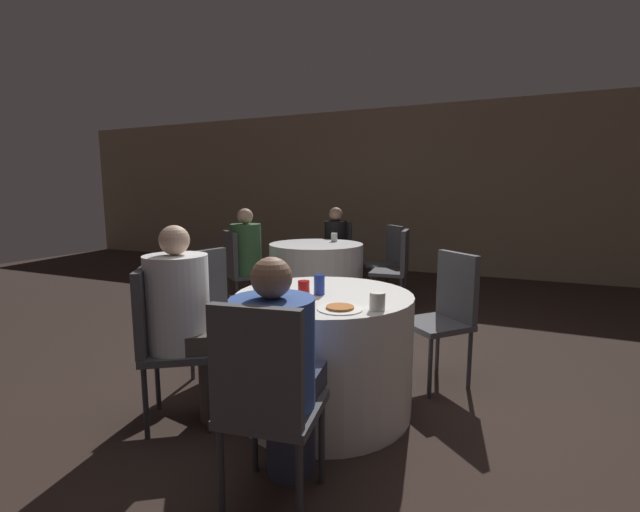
# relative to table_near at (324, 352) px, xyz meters

# --- Properties ---
(ground_plane) EXTENTS (16.00, 16.00, 0.00)m
(ground_plane) POSITION_rel_table_near_xyz_m (0.09, 0.07, -0.37)
(ground_plane) COLOR #332621
(wall_back) EXTENTS (16.00, 0.06, 2.80)m
(wall_back) POSITION_rel_table_near_xyz_m (0.09, 5.04, 1.03)
(wall_back) COLOR gray
(wall_back) RESTS_ON ground_plane
(table_near) EXTENTS (1.10, 1.10, 0.75)m
(table_near) POSITION_rel_table_near_xyz_m (0.00, 0.00, 0.00)
(table_near) COLOR white
(table_near) RESTS_ON ground_plane
(table_far) EXTENTS (1.14, 1.14, 0.75)m
(table_far) POSITION_rel_table_near_xyz_m (-1.11, 2.36, 0.00)
(table_far) COLOR white
(table_far) RESTS_ON ground_plane
(chair_near_northeast) EXTENTS (0.57, 0.57, 0.94)m
(chair_near_northeast) POSITION_rel_table_near_xyz_m (0.65, 0.71, 0.19)
(chair_near_northeast) COLOR #47474C
(chair_near_northeast) RESTS_ON ground_plane
(chair_near_south) EXTENTS (0.46, 0.46, 0.94)m
(chair_near_south) POSITION_rel_table_near_xyz_m (0.14, -0.95, 0.19)
(chair_near_south) COLOR #47474C
(chair_near_south) RESTS_ON ground_plane
(chair_near_west) EXTENTS (0.46, 0.46, 0.94)m
(chair_near_west) POSITION_rel_table_near_xyz_m (-0.95, 0.15, 0.19)
(chair_near_west) COLOR #47474C
(chair_near_west) RESTS_ON ground_plane
(chair_near_southwest) EXTENTS (0.56, 0.56, 0.94)m
(chair_near_southwest) POSITION_rel_table_near_xyz_m (-0.80, -0.54, 0.19)
(chair_near_southwest) COLOR #47474C
(chair_near_southwest) RESTS_ON ground_plane
(chair_far_southwest) EXTENTS (0.56, 0.56, 0.94)m
(chair_far_southwest) POSITION_rel_table_near_xyz_m (-1.72, 1.58, 0.19)
(chair_far_southwest) COLOR #47474C
(chair_far_southwest) RESTS_ON ground_plane
(chair_far_northeast) EXTENTS (0.56, 0.56, 0.94)m
(chair_far_northeast) POSITION_rel_table_near_xyz_m (-0.38, 3.02, 0.19)
(chair_far_northeast) COLOR #47474C
(chair_far_northeast) RESTS_ON ground_plane
(chair_far_east) EXTENTS (0.44, 0.44, 0.94)m
(chair_far_east) POSITION_rel_table_near_xyz_m (-0.13, 2.46, 0.19)
(chair_far_east) COLOR #47474C
(chair_far_east) RESTS_ON ground_plane
(chair_far_north) EXTENTS (0.44, 0.44, 0.94)m
(chair_far_north) POSITION_rel_table_near_xyz_m (-1.22, 3.34, 0.19)
(chair_far_north) COLOR #47474C
(chair_far_north) RESTS_ON ground_plane
(person_white_shirt) EXTENTS (0.50, 0.48, 1.18)m
(person_white_shirt) POSITION_rel_table_near_xyz_m (-0.67, -0.45, 0.24)
(person_white_shirt) COLOR #4C4238
(person_white_shirt) RESTS_ON ground_plane
(person_green_jacket) EXTENTS (0.46, 0.48, 1.19)m
(person_green_jacket) POSITION_rel_table_near_xyz_m (-1.62, 1.71, 0.23)
(person_green_jacket) COLOR #4C4238
(person_green_jacket) RESTS_ON ground_plane
(person_black_shirt) EXTENTS (0.34, 0.50, 1.16)m
(person_black_shirt) POSITION_rel_table_near_xyz_m (-1.20, 3.17, 0.21)
(person_black_shirt) COLOR black
(person_black_shirt) RESTS_ON ground_plane
(person_blue_shirt) EXTENTS (0.39, 0.52, 1.10)m
(person_blue_shirt) POSITION_rel_table_near_xyz_m (0.12, -0.79, 0.20)
(person_blue_shirt) COLOR #33384C
(person_blue_shirt) RESTS_ON ground_plane
(pizza_plate_near) EXTENTS (0.25, 0.25, 0.02)m
(pizza_plate_near) POSITION_rel_table_near_xyz_m (0.22, -0.29, 0.38)
(pizza_plate_near) COLOR white
(pizza_plate_near) RESTS_ON table_near
(soda_can_red) EXTENTS (0.07, 0.07, 0.12)m
(soda_can_red) POSITION_rel_table_near_xyz_m (-0.03, -0.22, 0.43)
(soda_can_red) COLOR red
(soda_can_red) RESTS_ON table_near
(soda_can_blue) EXTENTS (0.07, 0.07, 0.12)m
(soda_can_blue) POSITION_rel_table_near_xyz_m (-0.02, -0.03, 0.43)
(soda_can_blue) COLOR #1E38A5
(soda_can_blue) RESTS_ON table_near
(cup_near) EXTENTS (0.08, 0.08, 0.10)m
(cup_near) POSITION_rel_table_near_xyz_m (0.40, -0.22, 0.42)
(cup_near) COLOR silver
(cup_near) RESTS_ON table_near
(cup_far) EXTENTS (0.08, 0.08, 0.11)m
(cup_far) POSITION_rel_table_near_xyz_m (-1.00, 2.67, 0.43)
(cup_far) COLOR white
(cup_far) RESTS_ON table_far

